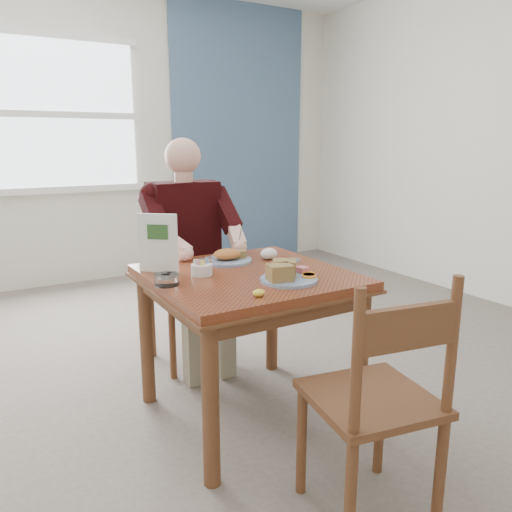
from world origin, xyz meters
TOP-DOWN VIEW (x-y plane):
  - floor at (0.00, 0.00)m, footprint 6.00×6.00m
  - wall_back at (0.00, 3.00)m, footprint 5.50×0.00m
  - accent_panel at (1.60, 2.98)m, footprint 1.60×0.02m
  - lemon_wedge at (-0.15, -0.35)m, footprint 0.06×0.04m
  - napkin at (0.24, 0.19)m, footprint 0.12×0.11m
  - metal_dish at (0.32, 0.08)m, footprint 0.09×0.09m
  - window at (-0.40, 2.97)m, footprint 1.72×0.04m
  - table at (0.00, 0.00)m, footprint 0.92×0.92m
  - chair_far at (0.00, 0.80)m, footprint 0.42×0.42m
  - chair_near at (0.03, -0.86)m, footprint 0.49×0.49m
  - diner at (0.00, 0.71)m, footprint 0.53×0.56m
  - near_plate at (0.08, -0.21)m, footprint 0.33×0.33m
  - far_plate at (0.02, 0.24)m, footprint 0.31×0.31m
  - caddy at (-0.21, 0.07)m, footprint 0.11×0.11m
  - shakers at (-0.18, 0.09)m, footprint 0.09×0.06m
  - creamer at (-0.41, -0.00)m, footprint 0.11×0.11m
  - menu at (-0.36, 0.23)m, footprint 0.16×0.13m

SIDE VIEW (x-z plane):
  - floor at x=0.00m, z-range 0.00..0.00m
  - chair_far at x=0.00m, z-range 0.00..0.95m
  - chair_near at x=0.03m, z-range 0.00..0.95m
  - table at x=0.00m, z-range 0.26..1.01m
  - metal_dish at x=0.32m, z-range 0.75..0.76m
  - lemon_wedge at x=-0.15m, z-range 0.75..0.78m
  - creamer at x=-0.41m, z-range 0.75..0.80m
  - far_plate at x=0.02m, z-range 0.74..0.81m
  - caddy at x=-0.21m, z-range 0.74..0.81m
  - napkin at x=0.24m, z-range 0.75..0.81m
  - near_plate at x=0.08m, z-range 0.74..0.83m
  - shakers at x=-0.18m, z-range 0.75..0.83m
  - diner at x=0.00m, z-range 0.12..1.50m
  - menu at x=-0.36m, z-range 0.75..1.03m
  - accent_panel at x=1.60m, z-range 0.00..2.80m
  - wall_back at x=0.00m, z-range -1.35..4.15m
  - window at x=-0.40m, z-range 0.89..2.31m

